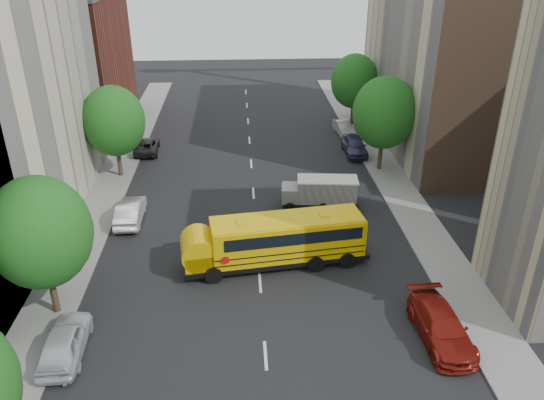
{
  "coord_description": "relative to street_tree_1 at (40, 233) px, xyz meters",
  "views": [
    {
      "loc": [
        -0.93,
        -27.48,
        18.23
      ],
      "look_at": [
        0.96,
        2.0,
        3.38
      ],
      "focal_mm": 35.0,
      "sensor_mm": 36.0,
      "label": 1
    }
  ],
  "objects": [
    {
      "name": "ground",
      "position": [
        11.0,
        4.0,
        -4.95
      ],
      "size": [
        120.0,
        120.0,
        0.0
      ],
      "primitive_type": "plane",
      "color": "black",
      "rests_on": "ground"
    },
    {
      "name": "sidewalk_left",
      "position": [
        -0.5,
        9.0,
        -4.89
      ],
      "size": [
        3.0,
        80.0,
        0.12
      ],
      "primitive_type": "cube",
      "color": "slate",
      "rests_on": "ground"
    },
    {
      "name": "sidewalk_right",
      "position": [
        22.5,
        9.0,
        -4.89
      ],
      "size": [
        3.0,
        80.0,
        0.12
      ],
      "primitive_type": "cube",
      "color": "slate",
      "rests_on": "ground"
    },
    {
      "name": "lane_markings",
      "position": [
        11.0,
        14.0,
        -4.95
      ],
      "size": [
        0.15,
        64.0,
        0.01
      ],
      "primitive_type": "cube",
      "color": "silver",
      "rests_on": "ground"
    },
    {
      "name": "building_left_redbrick",
      "position": [
        -7.0,
        32.0,
        1.55
      ],
      "size": [
        10.0,
        15.0,
        13.0
      ],
      "primitive_type": "cube",
      "color": "maroon",
      "rests_on": "ground"
    },
    {
      "name": "building_right_far",
      "position": [
        29.0,
        24.0,
        4.05
      ],
      "size": [
        10.0,
        22.0,
        18.0
      ],
      "primitive_type": "cube",
      "color": "beige",
      "rests_on": "ground"
    },
    {
      "name": "building_right_sidewall",
      "position": [
        29.0,
        13.0,
        4.05
      ],
      "size": [
        10.1,
        0.3,
        18.0
      ],
      "primitive_type": "cube",
      "color": "brown",
      "rests_on": "ground"
    },
    {
      "name": "street_tree_1",
      "position": [
        0.0,
        0.0,
        0.0
      ],
      "size": [
        5.12,
        5.12,
        7.9
      ],
      "color": "#38281C",
      "rests_on": "ground"
    },
    {
      "name": "street_tree_2",
      "position": [
        0.0,
        18.0,
        -0.12
      ],
      "size": [
        4.99,
        4.99,
        7.71
      ],
      "color": "#38281C",
      "rests_on": "ground"
    },
    {
      "name": "street_tree_4",
      "position": [
        22.0,
        18.0,
        0.12
      ],
      "size": [
        5.25,
        5.25,
        8.1
      ],
      "color": "#38281C",
      "rests_on": "ground"
    },
    {
      "name": "street_tree_5",
      "position": [
        22.0,
        30.0,
        -0.25
      ],
      "size": [
        4.86,
        4.86,
        7.51
      ],
      "color": "#38281C",
      "rests_on": "ground"
    },
    {
      "name": "school_bus",
      "position": [
        11.92,
        3.93,
        -3.17
      ],
      "size": [
        11.57,
        4.05,
        3.2
      ],
      "rotation": [
        0.0,
        0.0,
        0.13
      ],
      "color": "black",
      "rests_on": "ground"
    },
    {
      "name": "safari_truck",
      "position": [
        15.92,
        11.3,
        -3.72
      ],
      "size": [
        5.63,
        2.53,
        2.34
      ],
      "rotation": [
        0.0,
        0.0,
        -0.1
      ],
      "color": "black",
      "rests_on": "ground"
    },
    {
      "name": "parked_car_0",
      "position": [
        1.4,
        -3.28,
        -4.15
      ],
      "size": [
        2.04,
        4.75,
        1.6
      ],
      "primitive_type": "imported",
      "rotation": [
        0.0,
        0.0,
        3.18
      ],
      "color": "silver",
      "rests_on": "ground"
    },
    {
      "name": "parked_car_1",
      "position": [
        2.2,
        10.05,
        -4.18
      ],
      "size": [
        1.71,
        4.72,
        1.55
      ],
      "primitive_type": "imported",
      "rotation": [
        0.0,
        0.0,
        3.16
      ],
      "color": "silver",
      "rests_on": "ground"
    },
    {
      "name": "parked_car_2",
      "position": [
        1.4,
        23.41,
        -4.32
      ],
      "size": [
        2.36,
        4.68,
        1.27
      ],
      "primitive_type": "imported",
      "rotation": [
        0.0,
        0.0,
        3.2
      ],
      "color": "black",
      "rests_on": "ground"
    },
    {
      "name": "parked_car_3",
      "position": [
        19.8,
        -3.37,
        -4.17
      ],
      "size": [
        2.42,
        5.45,
        1.56
      ],
      "primitive_type": "imported",
      "rotation": [
        0.0,
        0.0,
        0.04
      ],
      "color": "maroon",
      "rests_on": "ground"
    },
    {
      "name": "parked_car_4",
      "position": [
        20.6,
        21.8,
        -4.15
      ],
      "size": [
        1.93,
        4.74,
        1.61
      ],
      "primitive_type": "imported",
      "rotation": [
        0.0,
        0.0,
        -0.0
      ],
      "color": "#333156",
      "rests_on": "ground"
    },
    {
      "name": "parked_car_5",
      "position": [
        20.6,
        27.27,
        -4.31
      ],
      "size": [
        1.73,
        3.99,
        1.28
      ],
      "primitive_type": "imported",
      "rotation": [
        0.0,
        0.0,
        0.1
      ],
      "color": "gray",
      "rests_on": "ground"
    }
  ]
}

